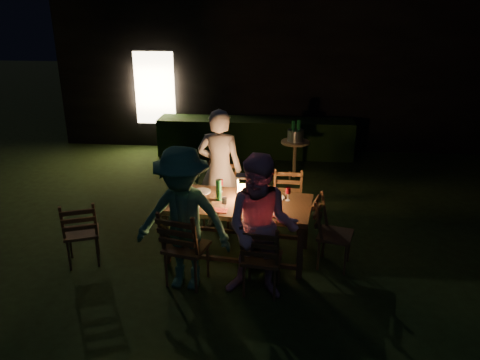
# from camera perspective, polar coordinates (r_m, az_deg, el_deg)

# --- Properties ---
(garden_envelope) EXTENTS (40.00, 40.00, 3.20)m
(garden_envelope) POSITION_cam_1_polar(r_m,az_deg,el_deg) (12.36, 5.01, 13.46)
(garden_envelope) COLOR black
(garden_envelope) RESTS_ON ground
(dining_table) EXTENTS (1.96, 1.14, 0.77)m
(dining_table) POSITION_cam_1_polar(r_m,az_deg,el_deg) (6.01, -0.27, -3.34)
(dining_table) COLOR #4D3319
(dining_table) RESTS_ON ground
(chair_near_left) EXTENTS (0.57, 0.59, 1.03)m
(chair_near_left) POSITION_cam_1_polar(r_m,az_deg,el_deg) (5.64, -6.56, -9.64)
(chair_near_left) COLOR #4D3319
(chair_near_left) RESTS_ON ground
(chair_near_right) EXTENTS (0.48, 0.51, 0.96)m
(chair_near_right) POSITION_cam_1_polar(r_m,az_deg,el_deg) (5.46, 2.63, -10.92)
(chair_near_right) COLOR #4D3319
(chair_near_right) RESTS_ON ground
(chair_far_left) EXTENTS (0.52, 0.55, 1.01)m
(chair_far_left) POSITION_cam_1_polar(r_m,az_deg,el_deg) (6.95, -2.50, -3.42)
(chair_far_left) COLOR #4D3319
(chair_far_left) RESTS_ON ground
(chair_far_right) EXTENTS (0.43, 0.46, 0.94)m
(chair_far_right) POSITION_cam_1_polar(r_m,az_deg,el_deg) (6.79, 5.69, -4.30)
(chair_far_right) COLOR #4D3319
(chair_far_right) RESTS_ON ground
(chair_end) EXTENTS (0.55, 0.53, 0.96)m
(chair_end) POSITION_cam_1_polar(r_m,az_deg,el_deg) (6.07, 11.25, -7.80)
(chair_end) COLOR #4D3319
(chair_end) RESTS_ON ground
(chair_spare) EXTENTS (0.55, 0.57, 0.94)m
(chair_spare) POSITION_cam_1_polar(r_m,az_deg,el_deg) (6.34, -18.61, -7.32)
(chair_spare) COLOR #4D3319
(chair_spare) RESTS_ON ground
(person_house_side) EXTENTS (0.70, 0.50, 1.78)m
(person_house_side) POSITION_cam_1_polar(r_m,az_deg,el_deg) (6.78, -2.48, 1.29)
(person_house_side) COLOR beige
(person_house_side) RESTS_ON ground
(person_opp_right) EXTENTS (0.89, 0.74, 1.69)m
(person_opp_right) POSITION_cam_1_polar(r_m,az_deg,el_deg) (5.14, 2.64, -5.94)
(person_opp_right) COLOR #EAA1B8
(person_opp_right) RESTS_ON ground
(person_opp_left) EXTENTS (1.18, 0.77, 1.72)m
(person_opp_left) POSITION_cam_1_polar(r_m,az_deg,el_deg) (5.34, -6.95, -4.83)
(person_opp_left) COLOR #397356
(person_opp_left) RESTS_ON ground
(lantern) EXTENTS (0.16, 0.16, 0.35)m
(lantern) POSITION_cam_1_polar(r_m,az_deg,el_deg) (5.95, 0.30, -1.13)
(lantern) COLOR white
(lantern) RESTS_ON dining_table
(plate_far_left) EXTENTS (0.25, 0.25, 0.01)m
(plate_far_left) POSITION_cam_1_polar(r_m,az_deg,el_deg) (6.30, -4.72, -1.39)
(plate_far_left) COLOR white
(plate_far_left) RESTS_ON dining_table
(plate_near_left) EXTENTS (0.25, 0.25, 0.01)m
(plate_near_left) POSITION_cam_1_polar(r_m,az_deg,el_deg) (5.92, -5.95, -2.97)
(plate_near_left) COLOR white
(plate_near_left) RESTS_ON dining_table
(plate_far_right) EXTENTS (0.25, 0.25, 0.01)m
(plate_far_right) POSITION_cam_1_polar(r_m,az_deg,el_deg) (6.10, 4.31, -2.15)
(plate_far_right) COLOR white
(plate_far_right) RESTS_ON dining_table
(plate_near_right) EXTENTS (0.25, 0.25, 0.01)m
(plate_near_right) POSITION_cam_1_polar(r_m,az_deg,el_deg) (5.70, 3.67, -3.85)
(plate_near_right) COLOR white
(plate_near_right) RESTS_ON dining_table
(wineglass_a) EXTENTS (0.06, 0.06, 0.18)m
(wineglass_a) POSITION_cam_1_polar(r_m,az_deg,el_deg) (6.26, -2.40, -0.69)
(wineglass_a) COLOR #59070F
(wineglass_a) RESTS_ON dining_table
(wineglass_b) EXTENTS (0.06, 0.06, 0.18)m
(wineglass_b) POSITION_cam_1_polar(r_m,az_deg,el_deg) (6.03, -7.23, -1.74)
(wineglass_b) COLOR #59070F
(wineglass_b) RESTS_ON dining_table
(wineglass_c) EXTENTS (0.06, 0.06, 0.18)m
(wineglass_c) POSITION_cam_1_polar(r_m,az_deg,el_deg) (5.64, 2.08, -3.22)
(wineglass_c) COLOR #59070F
(wineglass_c) RESTS_ON dining_table
(wineglass_d) EXTENTS (0.06, 0.06, 0.18)m
(wineglass_d) POSITION_cam_1_polar(r_m,az_deg,el_deg) (6.02, 5.87, -1.72)
(wineglass_d) COLOR #59070F
(wineglass_d) RESTS_ON dining_table
(wineglass_e) EXTENTS (0.06, 0.06, 0.18)m
(wineglass_e) POSITION_cam_1_polar(r_m,az_deg,el_deg) (5.70, -1.92, -2.95)
(wineglass_e) COLOR silver
(wineglass_e) RESTS_ON dining_table
(bottle_table) EXTENTS (0.07, 0.07, 0.28)m
(bottle_table) POSITION_cam_1_polar(r_m,az_deg,el_deg) (5.98, -2.62, -1.23)
(bottle_table) COLOR #0F471E
(bottle_table) RESTS_ON dining_table
(napkin_left) EXTENTS (0.18, 0.14, 0.01)m
(napkin_left) POSITION_cam_1_polar(r_m,az_deg,el_deg) (5.73, -2.44, -3.74)
(napkin_left) COLOR red
(napkin_left) RESTS_ON dining_table
(napkin_right) EXTENTS (0.18, 0.14, 0.01)m
(napkin_right) POSITION_cam_1_polar(r_m,az_deg,el_deg) (5.62, 4.55, -4.28)
(napkin_right) COLOR red
(napkin_right) RESTS_ON dining_table
(phone) EXTENTS (0.14, 0.07, 0.01)m
(phone) POSITION_cam_1_polar(r_m,az_deg,el_deg) (5.87, -6.84, -3.24)
(phone) COLOR black
(phone) RESTS_ON dining_table
(side_table) EXTENTS (0.53, 0.53, 0.72)m
(side_table) POSITION_cam_1_polar(r_m,az_deg,el_deg) (8.89, 6.74, 4.21)
(side_table) COLOR brown
(side_table) RESTS_ON ground
(ice_bucket) EXTENTS (0.30, 0.30, 0.22)m
(ice_bucket) POSITION_cam_1_polar(r_m,az_deg,el_deg) (8.84, 6.79, 5.42)
(ice_bucket) COLOR #A5A8AD
(ice_bucket) RESTS_ON side_table
(bottle_bucket_a) EXTENTS (0.07, 0.07, 0.32)m
(bottle_bucket_a) POSITION_cam_1_polar(r_m,az_deg,el_deg) (8.78, 6.48, 5.67)
(bottle_bucket_a) COLOR #0F471E
(bottle_bucket_a) RESTS_ON side_table
(bottle_bucket_b) EXTENTS (0.07, 0.07, 0.32)m
(bottle_bucket_b) POSITION_cam_1_polar(r_m,az_deg,el_deg) (8.86, 7.12, 5.78)
(bottle_bucket_b) COLOR #0F471E
(bottle_bucket_b) RESTS_ON side_table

